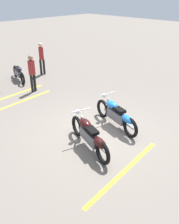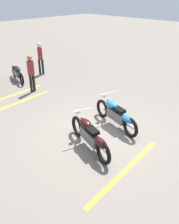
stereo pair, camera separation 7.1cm
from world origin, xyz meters
The scene contains 9 objects.
ground_plane centered at (0.00, 0.00, 0.00)m, with size 60.00×60.00×0.00m, color slate.
motorcycle_bright_foreground centered at (-0.19, -0.75, 0.46)m, with size 2.18×0.78×1.04m.
motorcycle_dark_foreground centered at (-0.43, 0.78, 0.46)m, with size 2.16×0.83×1.04m.
motorcycle_row_far_left centered at (6.36, -0.94, 0.41)m, with size 1.93×0.64×0.75m.
bystander_near_row centered at (4.50, -0.60, 0.93)m, with size 0.22×0.28×1.67m.
bystander_secondary centered at (6.24, -2.35, 0.95)m, with size 0.29×0.30×1.70m.
parking_stripe_near centered at (-1.75, 0.85, 0.00)m, with size 3.20×0.12×0.01m, color yellow.
parking_stripe_mid centered at (3.93, 0.50, 0.00)m, with size 3.20×0.12×0.01m, color yellow.
parking_stripe_far centered at (4.78, 0.32, 0.00)m, with size 3.20×0.12×0.01m, color yellow.
Camera 2 is at (-4.38, 4.93, 4.20)m, focal length 38.15 mm.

